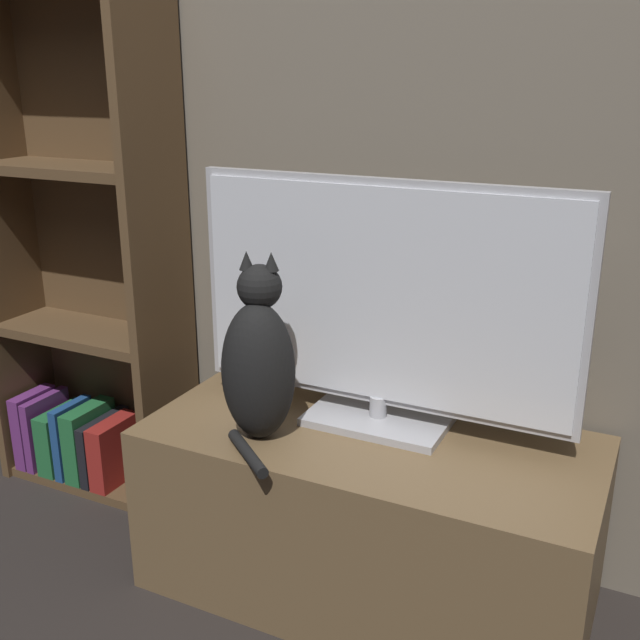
{
  "coord_description": "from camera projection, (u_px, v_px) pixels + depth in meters",
  "views": [
    {
      "loc": [
        0.63,
        -0.65,
        1.32
      ],
      "look_at": [
        -0.12,
        0.89,
        0.75
      ],
      "focal_mm": 42.0,
      "sensor_mm": 36.0,
      "label": 1
    }
  ],
  "objects": [
    {
      "name": "tv_stand",
      "position": [
        368.0,
        514.0,
        1.94
      ],
      "size": [
        1.13,
        0.53,
        0.46
      ],
      "color": "brown",
      "rests_on": "ground_plane"
    },
    {
      "name": "wall_back",
      "position": [
        424.0,
        79.0,
        1.86
      ],
      "size": [
        4.8,
        0.05,
        2.6
      ],
      "color": "#756B5B",
      "rests_on": "ground_plane"
    },
    {
      "name": "tv",
      "position": [
        381.0,
        306.0,
        1.83
      ],
      "size": [
        0.99,
        0.21,
        0.63
      ],
      "color": "#B7B7BC",
      "rests_on": "tv_stand"
    },
    {
      "name": "cat",
      "position": [
        259.0,
        363.0,
        1.8
      ],
      "size": [
        0.23,
        0.29,
        0.46
      ],
      "rotation": [
        0.0,
        0.0,
        0.28
      ],
      "color": "black",
      "rests_on": "tv_stand"
    },
    {
      "name": "bookshelf",
      "position": [
        89.0,
        283.0,
        2.38
      ],
      "size": [
        0.64,
        0.28,
        1.57
      ],
      "color": "brown",
      "rests_on": "ground_plane"
    }
  ]
}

